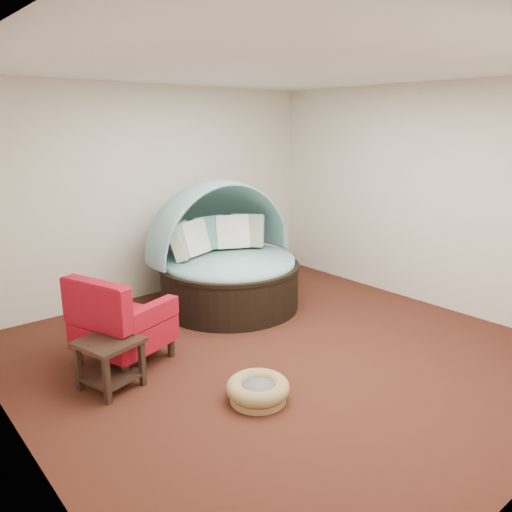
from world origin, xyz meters
TOP-DOWN VIEW (x-y plane):
  - floor at (0.00, 0.00)m, footprint 5.00×5.00m
  - wall_back at (0.00, 2.50)m, footprint 5.00×0.00m
  - wall_left at (-2.50, 0.00)m, footprint 0.00×5.00m
  - wall_right at (2.50, 0.00)m, footprint 0.00×5.00m
  - ceiling at (0.00, 0.00)m, footprint 5.00×5.00m
  - canopy_daybed at (0.42, 1.51)m, footprint 1.97×1.87m
  - pet_basket at (-0.78, -0.57)m, footprint 0.61×0.61m
  - red_armchair at (-1.37, 0.82)m, footprint 1.01×1.01m
  - side_table at (-1.65, 0.44)m, footprint 0.59×0.59m

SIDE VIEW (x-z plane):
  - floor at x=0.00m, z-range 0.00..0.00m
  - pet_basket at x=-0.78m, z-range 0.00..0.20m
  - side_table at x=-1.65m, z-range 0.07..0.53m
  - red_armchair at x=-1.37m, z-range -0.04..0.89m
  - canopy_daybed at x=0.42m, z-range -0.06..1.57m
  - wall_back at x=0.00m, z-range -1.10..3.90m
  - wall_left at x=-2.50m, z-range -1.10..3.90m
  - wall_right at x=2.50m, z-range -1.10..3.90m
  - ceiling at x=0.00m, z-range 2.80..2.80m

